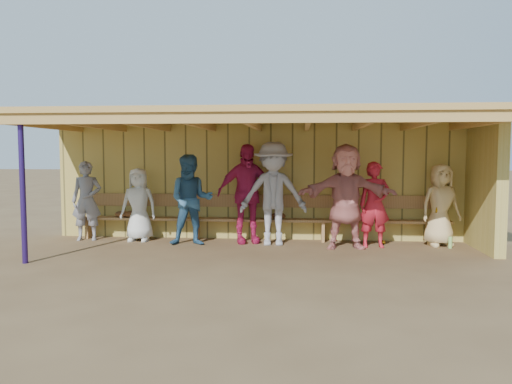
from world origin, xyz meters
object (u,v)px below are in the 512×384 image
player_b (139,204)px  bench (259,215)px  player_a (87,201)px  player_d (246,194)px  player_h (440,205)px  player_g (375,205)px  player_f (346,196)px  player_e (273,194)px  player_c (191,200)px

player_b → bench: 2.46m
player_b → bench: (2.44, 0.31, -0.22)m
player_a → player_d: player_d is taller
player_a → player_h: 7.03m
player_a → player_g: player_a is taller
bench → player_f: bearing=-23.4°
player_e → player_h: 3.22m
player_f → bench: size_ratio=0.26×
player_c → bench: bearing=18.6°
player_f → player_b: bearing=170.1°
player_e → player_g: (1.92, -0.08, -0.19)m
player_b → player_d: 2.21m
player_h → player_g: bearing=177.5°
player_c → player_h: size_ratio=1.11×
player_a → player_b: bearing=-9.8°
player_e → player_h: bearing=-1.1°
player_a → player_g: (5.75, -0.24, -0.00)m
player_b → player_f: (4.12, -0.42, 0.24)m
player_g → bench: 2.32m
player_g → player_b: bearing=173.8°
player_a → player_d: (3.28, 0.02, 0.17)m
player_d → player_g: 2.49m
player_a → player_d: bearing=-11.0°
player_c → player_h: bearing=-4.6°
player_g → bench: bearing=162.7°
player_f → player_g: player_f is taller
player_c → player_g: (3.51, 0.09, -0.07)m
player_a → player_e: size_ratio=0.81×
player_c → bench: size_ratio=0.23×
player_a → player_d: size_ratio=0.83×
player_a → player_c: (2.24, -0.33, 0.07)m
player_b → bench: size_ratio=0.20×
player_a → player_f: (5.20, -0.40, 0.17)m
player_d → player_f: size_ratio=1.00×
player_c → player_d: bearing=9.6°
player_c → player_e: 1.60m
player_a → player_e: (3.83, -0.15, 0.19)m
player_d → player_g: (2.47, -0.25, -0.17)m
player_b → player_d: player_d is taller
player_e → player_f: player_e is taller
player_g → player_h: player_g is taller
player_e → player_f: (1.37, -0.24, -0.02)m
player_b → player_e: (2.75, -0.18, 0.26)m
player_a → player_b: player_a is taller
player_e → player_h: player_e is taller
player_a → player_b: 1.08m
player_b → player_h: size_ratio=0.94×
player_c → player_b: bearing=154.2°
player_a → player_g: 5.76m
player_b → player_h: (5.95, 0.00, 0.05)m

